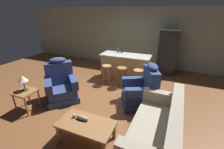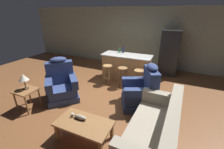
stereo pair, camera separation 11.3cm
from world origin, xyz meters
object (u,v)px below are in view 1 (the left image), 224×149
(bar_stool_left, at_px, (107,71))
(bottle_tall_green, at_px, (122,50))
(bottle_short_amber, at_px, (118,50))
(coffee_table, at_px, (86,125))
(refrigerator, at_px, (167,52))
(end_table, at_px, (26,95))
(bar_stool_right, at_px, (138,76))
(recliner_near_lamp, at_px, (61,85))
(fish_figurine, at_px, (81,117))
(table_lamp, at_px, (23,79))
(bar_stool_middle, at_px, (122,73))
(kitchen_island, at_px, (125,67))
(recliner_near_island, at_px, (142,91))
(couch, at_px, (157,130))

(bar_stool_left, xyz_separation_m, bottle_tall_green, (0.24, 0.88, 0.59))
(bar_stool_left, xyz_separation_m, bottle_short_amber, (0.09, 0.87, 0.56))
(coffee_table, xyz_separation_m, refrigerator, (1.14, 4.34, 0.52))
(end_table, height_order, bar_stool_right, bar_stool_right)
(bar_stool_left, height_order, bottle_tall_green, bottle_tall_green)
(recliner_near_lamp, bearing_deg, fish_figurine, 7.62)
(coffee_table, xyz_separation_m, table_lamp, (-1.96, 0.32, 0.50))
(bar_stool_middle, bearing_deg, recliner_near_lamp, -134.11)
(bar_stool_left, distance_m, bottle_short_amber, 1.04)
(kitchen_island, height_order, refrigerator, refrigerator)
(table_lamp, distance_m, bar_stool_middle, 2.88)
(recliner_near_island, height_order, kitchen_island, recliner_near_island)
(recliner_near_lamp, xyz_separation_m, recliner_near_island, (2.23, 0.55, 0.00))
(fish_figurine, bearing_deg, bar_stool_right, 76.89)
(fish_figurine, bearing_deg, kitchen_island, 91.36)
(coffee_table, bearing_deg, bar_stool_right, 80.54)
(coffee_table, distance_m, kitchen_island, 3.15)
(refrigerator, bearing_deg, bar_stool_right, -111.58)
(couch, relative_size, end_table, 3.45)
(bar_stool_right, height_order, refrigerator, refrigerator)
(fish_figurine, relative_size, bar_stool_right, 0.50)
(refrigerator, bearing_deg, couch, -87.79)
(recliner_near_lamp, relative_size, refrigerator, 0.68)
(recliner_near_island, xyz_separation_m, kitchen_island, (-0.95, 1.49, 0.06))
(end_table, height_order, bottle_tall_green, bottle_tall_green)
(recliner_near_island, bearing_deg, kitchen_island, -82.32)
(bottle_short_amber, bearing_deg, recliner_near_lamp, -111.62)
(table_lamp, height_order, refrigerator, refrigerator)
(bar_stool_left, distance_m, bar_stool_middle, 0.56)
(bottle_tall_green, distance_m, bottle_short_amber, 0.15)
(kitchen_island, bearing_deg, bar_stool_right, -44.43)
(refrigerator, relative_size, bottle_short_amber, 7.87)
(couch, bearing_deg, table_lamp, 4.26)
(recliner_near_island, xyz_separation_m, bottle_tall_green, (-1.18, 1.74, 0.64))
(fish_figurine, distance_m, bar_stool_right, 2.51)
(coffee_table, distance_m, fish_figurine, 0.19)
(table_lamp, distance_m, kitchen_island, 3.34)
(couch, relative_size, bar_stool_right, 2.84)
(recliner_near_island, distance_m, bottle_tall_green, 2.20)
(table_lamp, bearing_deg, bar_stool_right, 42.58)
(bar_stool_right, distance_m, bottle_tall_green, 1.37)
(couch, height_order, recliner_near_island, recliner_near_island)
(fish_figurine, height_order, bottle_tall_green, bottle_tall_green)
(fish_figurine, bearing_deg, bar_stool_left, 102.49)
(fish_figurine, height_order, bar_stool_right, bar_stool_right)
(table_lamp, xyz_separation_m, bar_stool_right, (2.38, 2.19, -0.40))
(recliner_near_lamp, xyz_separation_m, end_table, (-0.43, -0.82, 0.04))
(coffee_table, distance_m, bar_stool_left, 2.60)
(recliner_near_island, bearing_deg, bar_stool_right, -95.19)
(kitchen_island, xyz_separation_m, bottle_short_amber, (-0.38, 0.24, 0.56))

